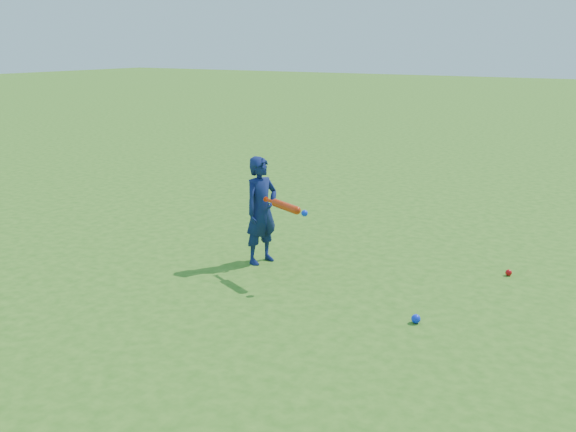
% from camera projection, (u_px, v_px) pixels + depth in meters
% --- Properties ---
extents(ground, '(80.00, 80.00, 0.00)m').
position_uv_depth(ground, '(234.00, 249.00, 7.40)').
color(ground, '#326A19').
rests_on(ground, ground).
extents(child, '(0.37, 0.47, 1.15)m').
position_uv_depth(child, '(261.00, 210.00, 6.81)').
color(child, '#111B4F').
rests_on(child, ground).
extents(ground_ball_red, '(0.07, 0.07, 0.07)m').
position_uv_depth(ground_ball_red, '(509.00, 273.00, 6.54)').
color(ground_ball_red, red).
rests_on(ground_ball_red, ground).
extents(ground_ball_blue, '(0.08, 0.08, 0.08)m').
position_uv_depth(ground_ball_blue, '(416.00, 319.00, 5.43)').
color(ground_ball_blue, '#0D2BEC').
rests_on(ground_ball_blue, ground).
extents(bat_swing, '(0.67, 0.34, 0.08)m').
position_uv_depth(bat_swing, '(288.00, 207.00, 6.30)').
color(bat_swing, red).
rests_on(bat_swing, ground).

